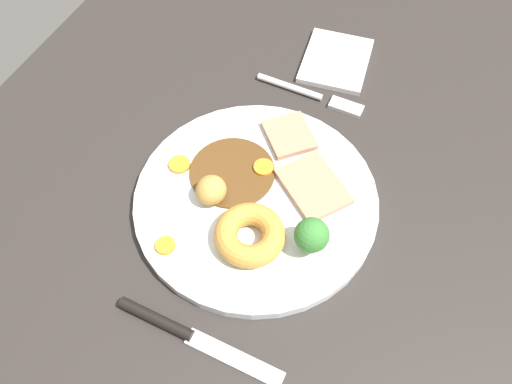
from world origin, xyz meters
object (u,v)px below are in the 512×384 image
object	(u,v)px
fork	(313,95)
broccoli_floret	(312,236)
meat_slice_under	(313,186)
roast_potato_left	(211,190)
yorkshire_pudding	(246,233)
carrot_coin_front	(264,168)
dinner_plate	(256,200)
carrot_coin_back	(165,245)
knife	(184,333)
carrot_coin_side	(180,164)
meat_slice_main	(289,135)
folded_napkin	(336,61)

from	to	relation	value
fork	broccoli_floret	bearing A→B (deg)	-68.90
meat_slice_under	roast_potato_left	distance (cm)	11.97
yorkshire_pudding	carrot_coin_front	size ratio (longest dim) A/B	3.23
carrot_coin_front	dinner_plate	bearing A→B (deg)	11.11
carrot_coin_back	dinner_plate	bearing A→B (deg)	147.34
carrot_coin_front	knife	size ratio (longest dim) A/B	0.13
carrot_coin_front	carrot_coin_side	xyz separation A→B (cm)	(3.64, -9.50, -0.08)
yorkshire_pudding	carrot_coin_back	distance (cm)	8.90
carrot_coin_front	knife	distance (cm)	21.37
roast_potato_left	carrot_coin_side	xyz separation A→B (cm)	(-2.53, -5.66, -1.39)
carrot_coin_back	knife	world-z (taller)	carrot_coin_back
meat_slice_main	carrot_coin_side	world-z (taller)	meat_slice_main
meat_slice_under	folded_napkin	world-z (taller)	meat_slice_under
dinner_plate	roast_potato_left	distance (cm)	5.63
carrot_coin_front	carrot_coin_side	size ratio (longest dim) A/B	0.93
broccoli_floret	knife	world-z (taller)	broccoli_floret
carrot_coin_side	fork	size ratio (longest dim) A/B	0.17
carrot_coin_front	broccoli_floret	bearing A→B (deg)	49.42
meat_slice_under	knife	xyz separation A→B (cm)	(21.20, -5.83, -1.35)
carrot_coin_front	folded_napkin	xyz separation A→B (cm)	(-22.41, 1.50, -1.32)
yorkshire_pudding	meat_slice_under	bearing A→B (deg)	154.63
yorkshire_pudding	knife	distance (cm)	12.19
folded_napkin	meat_slice_main	bearing A→B (deg)	-1.92
roast_potato_left	fork	bearing A→B (deg)	167.51
meat_slice_under	broccoli_floret	world-z (taller)	broccoli_floret
broccoli_floret	folded_napkin	world-z (taller)	broccoli_floret
carrot_coin_side	folded_napkin	size ratio (longest dim) A/B	0.24
folded_napkin	carrot_coin_front	bearing A→B (deg)	-3.82
carrot_coin_front	carrot_coin_back	bearing A→B (deg)	-22.01
carrot_coin_front	knife	xyz separation A→B (cm)	(21.32, 0.58, -1.26)
meat_slice_main	carrot_coin_side	xyz separation A→B (cm)	(9.49, -10.44, -0.17)
meat_slice_main	dinner_plate	bearing A→B (deg)	-0.99
meat_slice_main	knife	xyz separation A→B (cm)	(27.17, -0.36, -1.35)
carrot_coin_side	folded_napkin	distance (cm)	28.31
meat_slice_under	knife	distance (cm)	22.03
carrot_coin_side	carrot_coin_front	bearing A→B (deg)	110.99
yorkshire_pudding	roast_potato_left	distance (cm)	6.69
dinner_plate	meat_slice_under	bearing A→B (deg)	124.08
dinner_plate	roast_potato_left	size ratio (longest dim) A/B	7.75
carrot_coin_back	carrot_coin_side	xyz separation A→B (cm)	(-10.26, -3.88, -0.01)
dinner_plate	yorkshire_pudding	world-z (taller)	yorkshire_pudding
knife	folded_napkin	distance (cm)	43.74
roast_potato_left	carrot_coin_back	world-z (taller)	roast_potato_left
carrot_coin_side	folded_napkin	xyz separation A→B (cm)	(-26.06, 10.99, -1.23)
carrot_coin_side	fork	xyz separation A→B (cm)	(-18.45, 10.31, -1.25)
fork	knife	world-z (taller)	knife
carrot_coin_back	meat_slice_main	bearing A→B (deg)	161.62
carrot_coin_front	broccoli_floret	xyz separation A→B (cm)	(7.55, 8.82, 2.38)
yorkshire_pudding	knife	bearing A→B (deg)	-6.80
knife	broccoli_floret	bearing A→B (deg)	60.40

